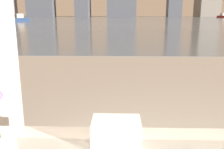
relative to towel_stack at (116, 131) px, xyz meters
The scene contains 5 objects.
towel_stack is the anchor object (origin of this frame).
harbor_water 61.02m from the towel_stack, 89.96° to the left, with size 180.00×110.00×0.01m.
harbor_boat_0 43.36m from the towel_stack, 112.24° to the left, with size 2.80×3.43×1.26m.
harbor_boat_1 89.55m from the towel_stack, 68.03° to the left, with size 2.35×4.17×1.48m.
harbor_boat_4 35.13m from the towel_stack, 114.77° to the left, with size 3.04×4.04×1.45m.
Camera 1 is at (-0.03, -0.14, 1.19)m, focal length 40.00 mm.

